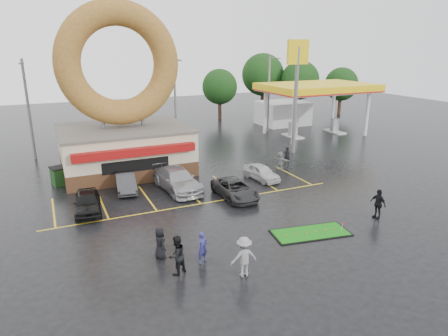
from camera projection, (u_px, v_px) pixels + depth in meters
name	position (u px, v px, depth m)	size (l,w,h in m)	color
ground	(222.00, 224.00, 23.57)	(120.00, 120.00, 0.00)	black
donut_shop	(123.00, 118.00, 32.36)	(10.20, 8.70, 13.50)	#472B19
gas_station	(301.00, 100.00, 48.60)	(12.30, 13.65, 5.90)	silver
shell_sign	(297.00, 76.00, 36.98)	(2.20, 0.36, 10.60)	slate
streetlight_left	(28.00, 107.00, 35.54)	(0.40, 2.21, 9.00)	slate
streetlight_mid	(175.00, 98.00, 41.94)	(0.40, 2.21, 9.00)	slate
streetlight_right	(269.00, 92.00, 47.55)	(0.40, 2.21, 9.00)	slate
tree_far_a	(300.00, 80.00, 58.42)	(5.60, 5.60, 8.00)	#332114
tree_far_b	(341.00, 84.00, 59.24)	(4.90, 4.90, 7.00)	#332114
tree_far_c	(263.00, 75.00, 60.13)	(6.30, 6.30, 9.00)	#332114
tree_far_d	(220.00, 87.00, 55.61)	(4.90, 4.90, 7.00)	#332114
car_black	(87.00, 202.00, 25.00)	(1.60, 3.98, 1.36)	black
car_dgrey	(126.00, 182.00, 28.76)	(1.34, 3.84, 1.26)	#323134
car_silver	(177.00, 180.00, 28.83)	(2.21, 5.45, 1.58)	#9B9A9F
car_grey	(235.00, 189.00, 27.45)	(2.03, 4.41, 1.23)	#29292B
car_white	(261.00, 172.00, 31.12)	(1.44, 3.57, 1.22)	silver
person_blue	(203.00, 247.00, 19.16)	(0.58, 0.38, 1.60)	navy
person_blackjkt	(177.00, 255.00, 18.17)	(0.91, 0.71, 1.88)	black
person_hoodie	(244.00, 257.00, 17.99)	(1.24, 0.71, 1.92)	gray
person_bystander	(160.00, 243.00, 19.56)	(0.79, 0.52, 1.62)	black
person_cameraman	(378.00, 204.00, 24.11)	(1.08, 0.45, 1.84)	black
person_walker_near	(280.00, 161.00, 33.46)	(1.50, 0.48, 1.61)	gray
person_walker_far	(287.00, 156.00, 34.93)	(0.59, 0.39, 1.63)	black
dumpster	(65.00, 175.00, 30.22)	(1.80, 1.20, 1.30)	#1C451A
putting_green	(311.00, 233.00, 22.34)	(4.60, 2.54, 0.55)	black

